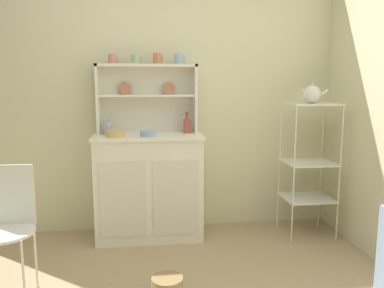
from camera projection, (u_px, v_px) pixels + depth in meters
The scene contains 15 objects.
wall_back at pixel (161, 95), 3.54m from camera, with size 3.84×0.05×2.50m, color beige.
hutch_cabinet at pixel (149, 185), 3.40m from camera, with size 0.94×0.45×0.92m.
hutch_shelf_unit at pixel (147, 93), 3.43m from camera, with size 0.88×0.18×0.61m.
bakers_rack at pixel (309, 154), 3.41m from camera, with size 0.43×0.37×1.19m.
wire_chair at pixel (7, 219), 2.43m from camera, with size 0.36×0.36×0.85m.
floor_basket at pixel (167, 288), 2.47m from camera, with size 0.20×0.20×0.14m, color #93754C.
cup_rose_0 at pixel (113, 59), 3.31m from camera, with size 0.08×0.07×0.08m.
cup_sage_1 at pixel (136, 59), 3.33m from camera, with size 0.10×0.08×0.08m.
cup_terracotta_2 at pixel (157, 59), 3.36m from camera, with size 0.08×0.07×0.09m.
cup_sky_3 at pixel (179, 59), 3.38m from camera, with size 0.09×0.08×0.09m.
bowl_mixing_large at pixel (115, 134), 3.22m from camera, with size 0.16×0.16×0.05m, color #DBB760.
bowl_floral_medium at pixel (148, 134), 3.25m from camera, with size 0.14×0.14×0.05m, color #8EB2D1.
jam_bottle at pixel (187, 125), 3.44m from camera, with size 0.06×0.06×0.19m.
utensil_jar at pixel (108, 128), 3.35m from camera, with size 0.08×0.08×0.24m.
porcelain_teapot at pixel (312, 94), 3.33m from camera, with size 0.24×0.15×0.17m.
Camera 1 is at (-0.17, -1.95, 1.37)m, focal length 36.20 mm.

